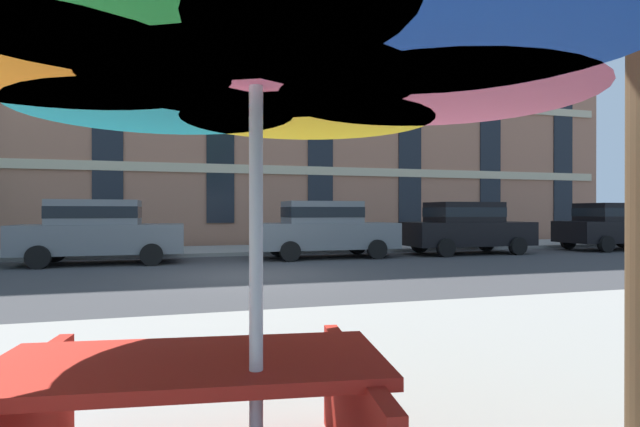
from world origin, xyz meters
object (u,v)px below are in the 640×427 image
at_px(sedan_gray_midblock, 325,228).
at_px(patio_umbrella, 256,43).
at_px(picnic_table, 191,419).
at_px(sedan_black, 466,226).
at_px(sedan_gray, 99,230).
at_px(sedan_black_midblock, 614,225).

distance_m(sedan_gray_midblock, patio_umbrella, 13.41).
relative_size(sedan_gray_midblock, picnic_table, 2.21).
height_order(sedan_black, patio_umbrella, patio_umbrella).
xyz_separation_m(sedan_gray, picnic_table, (2.16, -12.45, -0.46)).
height_order(patio_umbrella, picnic_table, patio_umbrella).
bearing_deg(sedan_black_midblock, sedan_gray_midblock, 180.00).
bearing_deg(sedan_gray_midblock, sedan_black, 0.00).
bearing_deg(picnic_table, patio_umbrella, -43.33).
distance_m(sedan_black_midblock, picnic_table, 20.23).
height_order(sedan_gray, picnic_table, sedan_gray).
distance_m(sedan_black_midblock, patio_umbrella, 20.21).
xyz_separation_m(sedan_black_midblock, picnic_table, (-15.94, -12.45, -0.46)).
bearing_deg(sedan_black, picnic_table, -127.33).
bearing_deg(patio_umbrella, sedan_gray_midblock, 72.01).
bearing_deg(picnic_table, sedan_gray_midblock, 70.56).
bearing_deg(sedan_gray_midblock, sedan_black_midblock, 0.00).
bearing_deg(patio_umbrella, sedan_gray, 100.82).
height_order(sedan_gray_midblock, patio_umbrella, patio_umbrella).
height_order(sedan_black_midblock, patio_umbrella, patio_umbrella).
relative_size(sedan_black_midblock, patio_umbrella, 1.37).
bearing_deg(picnic_table, sedan_black, 52.67).
distance_m(patio_umbrella, picnic_table, 1.73).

